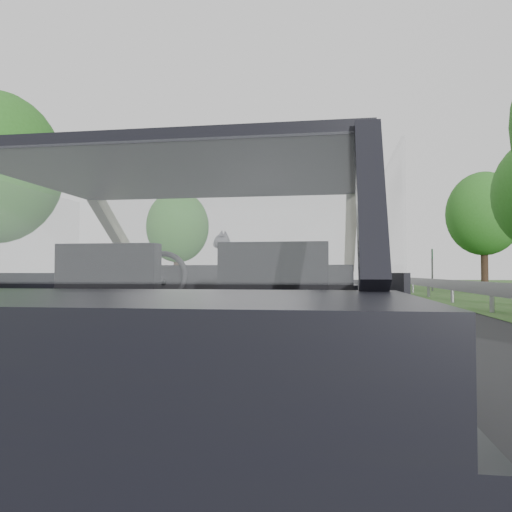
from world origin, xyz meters
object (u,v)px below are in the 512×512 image
(subject_car, at_px, (209,314))
(other_car, at_px, (321,279))
(highway_sign, at_px, (432,270))
(cat, at_px, (255,254))

(subject_car, xyz_separation_m, other_car, (0.11, 21.24, -0.06))
(subject_car, xyz_separation_m, highway_sign, (5.87, 24.94, 0.38))
(cat, distance_m, highway_sign, 25.02)
(cat, xyz_separation_m, other_car, (-0.05, 20.66, -0.41))
(subject_car, bearing_deg, other_car, 89.70)
(cat, xyz_separation_m, highway_sign, (5.71, 24.36, 0.03))
(subject_car, xyz_separation_m, cat, (0.16, 0.57, 0.35))
(cat, bearing_deg, subject_car, -93.44)
(subject_car, height_order, highway_sign, highway_sign)
(highway_sign, bearing_deg, other_car, -138.22)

